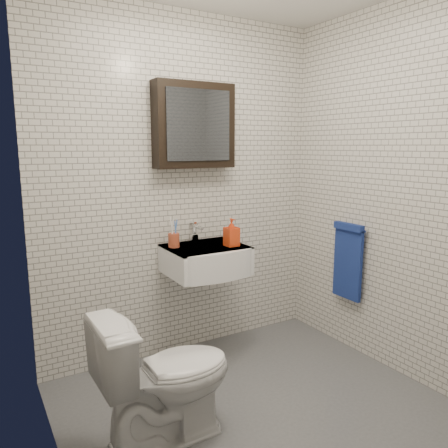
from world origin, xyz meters
TOP-DOWN VIEW (x-y plane):
  - ground at (0.00, 0.00)m, footprint 2.20×2.00m
  - room_shell at (0.00, 0.00)m, footprint 2.22×2.02m
  - washbasin at (0.05, 0.73)m, footprint 0.55×0.50m
  - faucet at (0.05, 0.93)m, footprint 0.06×0.20m
  - mirror_cabinet at (0.05, 0.93)m, footprint 0.60×0.15m
  - towel_rail at (1.04, 0.35)m, footprint 0.09×0.30m
  - toothbrush_cup at (-0.16, 0.86)m, footprint 0.09×0.09m
  - soap_bottle at (0.21, 0.68)m, footprint 0.09×0.09m
  - toilet at (-0.57, 0.06)m, footprint 0.72×0.42m

SIDE VIEW (x-z plane):
  - ground at x=0.00m, z-range 0.00..0.01m
  - toilet at x=-0.57m, z-range 0.00..0.73m
  - towel_rail at x=1.04m, z-range 0.43..1.01m
  - washbasin at x=0.05m, z-range 0.66..0.86m
  - toothbrush_cup at x=-0.16m, z-range 0.80..1.01m
  - faucet at x=0.05m, z-range 0.84..0.99m
  - soap_bottle at x=0.21m, z-range 0.85..1.05m
  - room_shell at x=0.00m, z-range 0.21..2.72m
  - mirror_cabinet at x=0.05m, z-range 1.40..2.00m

